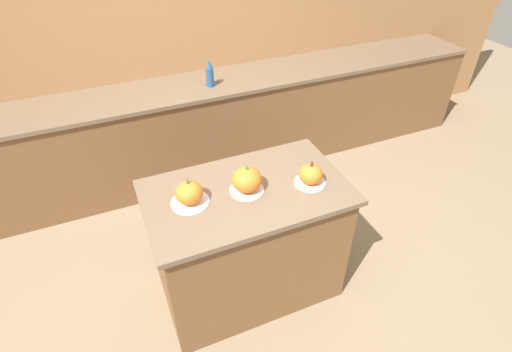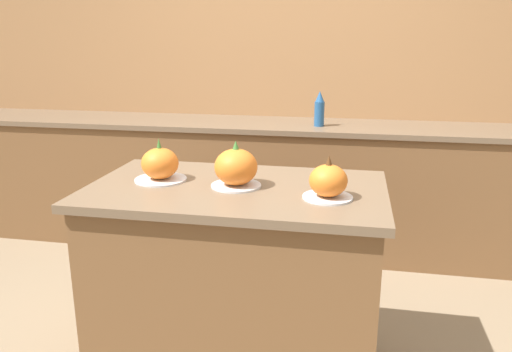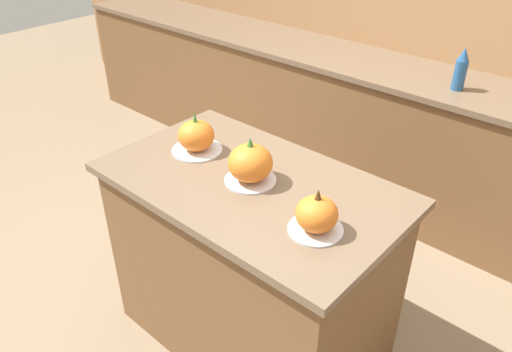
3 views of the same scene
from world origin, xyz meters
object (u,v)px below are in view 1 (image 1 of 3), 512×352
(pumpkin_cake_left, at_px, (189,193))
(pumpkin_cake_right, at_px, (311,175))
(pumpkin_cake_center, at_px, (247,180))
(bottle_tall, at_px, (210,74))

(pumpkin_cake_left, bearing_deg, pumpkin_cake_right, -8.87)
(pumpkin_cake_left, distance_m, pumpkin_cake_center, 0.35)
(pumpkin_cake_left, height_order, pumpkin_cake_right, pumpkin_cake_left)
(pumpkin_cake_center, height_order, pumpkin_cake_right, pumpkin_cake_center)
(pumpkin_cake_center, relative_size, bottle_tall, 0.88)
(bottle_tall, bearing_deg, pumpkin_cake_right, -84.64)
(pumpkin_cake_right, xyz_separation_m, bottle_tall, (-0.14, 1.53, 0.06))
(pumpkin_cake_left, relative_size, pumpkin_cake_center, 1.07)
(pumpkin_cake_center, xyz_separation_m, bottle_tall, (0.24, 1.44, 0.05))
(pumpkin_cake_center, bearing_deg, pumpkin_cake_right, -12.70)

